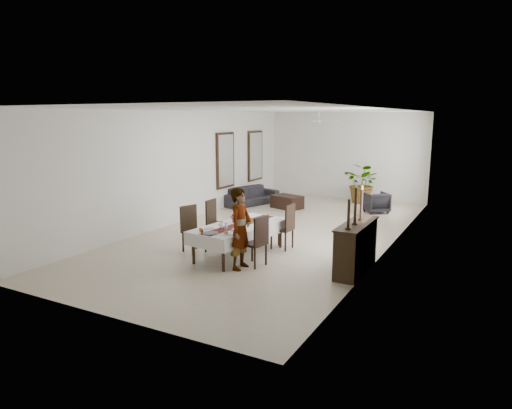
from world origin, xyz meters
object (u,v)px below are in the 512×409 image
object	(u,v)px
dining_table_top	(240,226)
red_pitcher	(235,218)
sideboard_body	(356,248)
sofa	(250,196)
woman	(240,229)

from	to	relation	value
dining_table_top	red_pitcher	world-z (taller)	red_pitcher
dining_table_top	sideboard_body	distance (m)	2.58
red_pitcher	sofa	xyz separation A→B (m)	(-2.50, 5.21, -0.48)
dining_table_top	woman	bearing A→B (deg)	-51.00
dining_table_top	red_pitcher	xyz separation A→B (m)	(-0.21, 0.17, 0.12)
dining_table_top	red_pitcher	bearing A→B (deg)	149.04
dining_table_top	sideboard_body	bearing A→B (deg)	11.18
sideboard_body	sofa	bearing A→B (deg)	135.32
dining_table_top	sofa	world-z (taller)	dining_table_top
dining_table_top	red_pitcher	distance (m)	0.30
sideboard_body	sofa	distance (m)	7.42
red_pitcher	woman	bearing A→B (deg)	-53.93
red_pitcher	sideboard_body	xyz separation A→B (m)	(2.77, -0.00, -0.31)
woman	red_pitcher	bearing A→B (deg)	35.53
red_pitcher	sideboard_body	size ratio (longest dim) A/B	0.12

